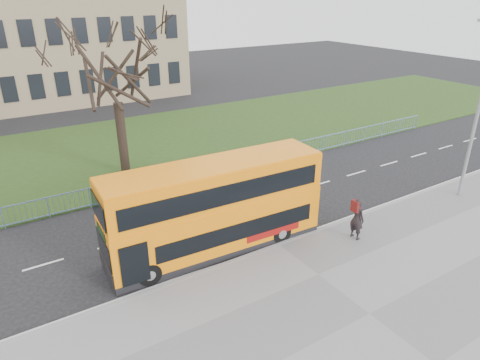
{
  "coord_description": "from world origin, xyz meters",
  "views": [
    {
      "loc": [
        -9.94,
        -14.16,
        10.31
      ],
      "look_at": [
        -0.4,
        1.0,
        2.34
      ],
      "focal_mm": 32.0,
      "sensor_mm": 36.0,
      "label": 1
    }
  ],
  "objects": [
    {
      "name": "civic_building",
      "position": [
        -5.0,
        35.0,
        7.0
      ],
      "size": [
        30.0,
        15.0,
        14.0
      ],
      "primitive_type": "cube",
      "color": "#8D7B5A",
      "rests_on": "ground"
    },
    {
      "name": "guard_railing",
      "position": [
        0.0,
        6.6,
        0.55
      ],
      "size": [
        40.0,
        0.12,
        1.1
      ],
      "primitive_type": null,
      "color": "#698DBB",
      "rests_on": "ground"
    },
    {
      "name": "street_lamp",
      "position": [
        11.18,
        -2.8,
        5.11
      ],
      "size": [
        1.93,
        0.33,
        9.1
      ],
      "rotation": [
        0.0,
        0.0,
        0.08
      ],
      "color": "#92959A",
      "rests_on": "pavement"
    },
    {
      "name": "ground",
      "position": [
        0.0,
        0.0,
        0.0
      ],
      "size": [
        120.0,
        120.0,
        0.0
      ],
      "primitive_type": "plane",
      "color": "black",
      "rests_on": "ground"
    },
    {
      "name": "pavement",
      "position": [
        0.0,
        -6.75,
        0.06
      ],
      "size": [
        80.0,
        10.5,
        0.12
      ],
      "primitive_type": "cube",
      "color": "slate",
      "rests_on": "ground"
    },
    {
      "name": "yellow_bus",
      "position": [
        -2.37,
        -0.21,
        2.1
      ],
      "size": [
        9.42,
        2.64,
        3.91
      ],
      "rotation": [
        0.0,
        0.0,
        -0.04
      ],
      "color": "orange",
      "rests_on": "ground"
    },
    {
      "name": "pedestrian",
      "position": [
        3.23,
        -2.92,
        1.09
      ],
      "size": [
        0.51,
        0.74,
        1.94
      ],
      "primitive_type": "imported",
      "rotation": [
        0.0,
        0.0,
        1.64
      ],
      "color": "black",
      "rests_on": "pavement"
    },
    {
      "name": "grass_verge",
      "position": [
        0.0,
        14.3,
        0.04
      ],
      "size": [
        80.0,
        15.4,
        0.08
      ],
      "primitive_type": "cube",
      "color": "#233915",
      "rests_on": "ground"
    },
    {
      "name": "kerb",
      "position": [
        0.0,
        -1.55,
        0.07
      ],
      "size": [
        80.0,
        0.2,
        0.14
      ],
      "primitive_type": "cube",
      "color": "gray",
      "rests_on": "ground"
    },
    {
      "name": "bare_tree",
      "position": [
        -3.0,
        10.0,
        5.24
      ],
      "size": [
        7.22,
        7.22,
        10.32
      ],
      "primitive_type": null,
      "color": "black",
      "rests_on": "grass_verge"
    }
  ]
}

